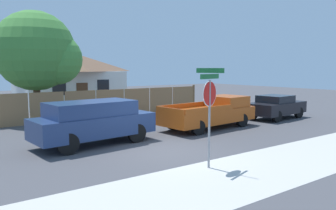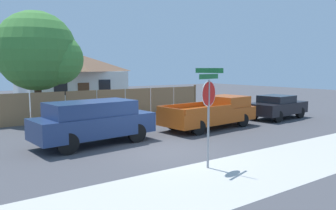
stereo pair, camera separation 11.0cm
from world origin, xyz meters
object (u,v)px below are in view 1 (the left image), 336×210
Objects in this scene: oak_tree at (40,53)px; red_suv at (93,121)px; orange_pickup at (212,113)px; stop_sign at (210,100)px; house at (68,77)px; parked_sedan at (276,106)px.

oak_tree is 1.27× the size of red_suv.
stop_sign is at bearing -139.22° from orange_pickup.
stop_sign is at bearing -96.68° from house.
house is at bearing 66.31° from stop_sign.
house is 8.62m from oak_tree.
stop_sign is (1.74, -12.78, -1.88)m from oak_tree.
house is 1.66× the size of red_suv.
oak_tree is at bearing -118.99° from house.
oak_tree is at bearing 125.24° from orange_pickup.
red_suv is 1.62× the size of stop_sign.
orange_pickup is 1.79× the size of stop_sign.
orange_pickup is (6.57, 0.03, -0.19)m from red_suv.
parked_sedan is (12.04, -7.69, -3.25)m from oak_tree.
parked_sedan is at bearing -62.24° from house.
parked_sedan is 1.37× the size of stop_sign.
house is at bearing 61.01° from oak_tree.
red_suv is 5.49m from stop_sign.
house is 15.35m from orange_pickup.
house is at bearing 112.16° from parked_sedan.
oak_tree reaches higher than red_suv.
oak_tree reaches higher than parked_sedan.
orange_pickup is at bearing 29.37° from stop_sign.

